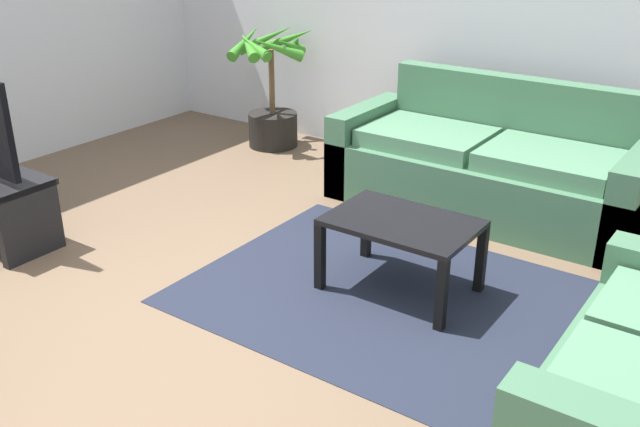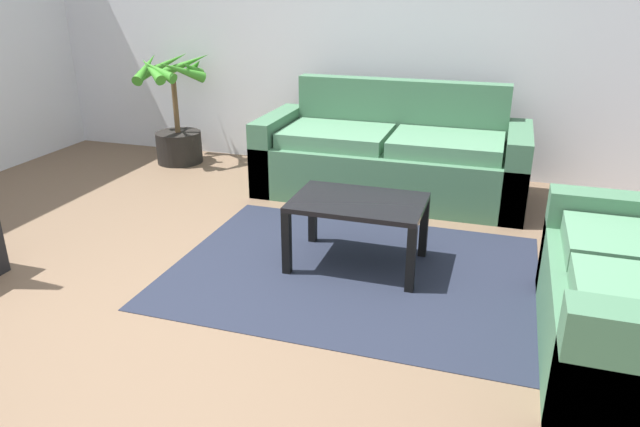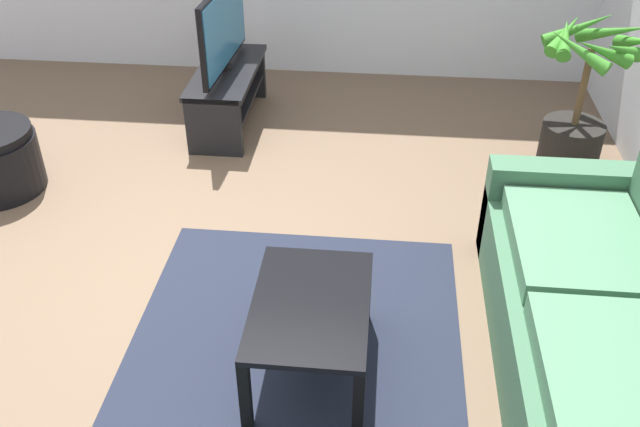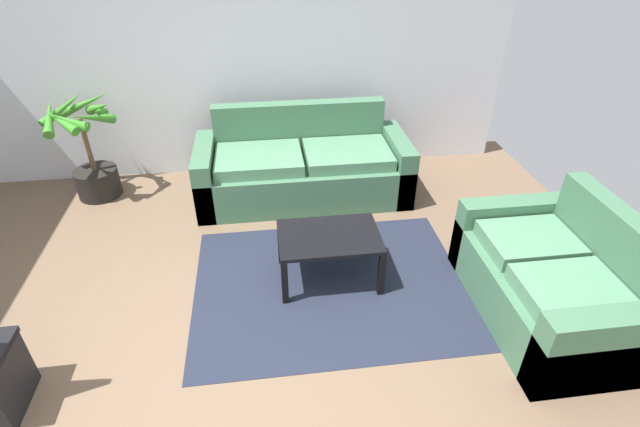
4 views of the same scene
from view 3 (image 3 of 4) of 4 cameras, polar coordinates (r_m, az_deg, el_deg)
The scene contains 7 objects.
ground_plane at distance 4.23m, azimuth -11.84°, elevation -4.22°, with size 6.60×6.60×0.00m, color brown.
couch_main at distance 3.54m, azimuth 22.55°, elevation -9.04°, with size 2.16×0.90×0.90m.
tv_stand at distance 5.62m, azimuth -7.54°, elevation 10.11°, with size 1.10×0.45×0.46m.
tv at distance 5.44m, azimuth -7.90°, elevation 14.85°, with size 1.07×0.11×0.64m.
coffee_table at distance 3.29m, azimuth -0.77°, elevation -8.11°, with size 0.80×0.55×0.43m.
area_rug at distance 3.55m, azimuth -2.36°, elevation -12.33°, with size 2.20×1.70×0.01m, color #1E2333.
potted_palm at distance 5.30m, azimuth 20.48°, elevation 8.31°, with size 0.75×0.74×1.06m.
Camera 3 is at (3.13, 1.18, 2.59)m, focal length 39.20 mm.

